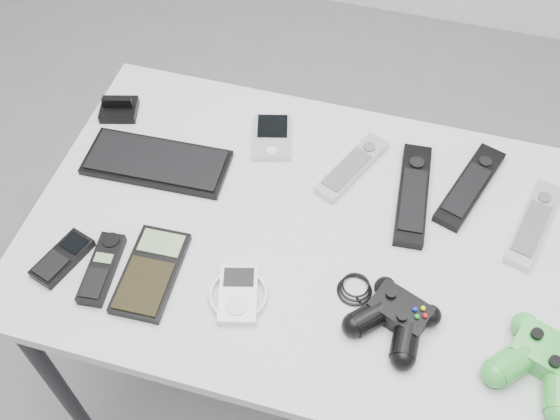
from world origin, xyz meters
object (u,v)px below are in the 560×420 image
(cordless_handset, at_px, (102,268))
(mobile_phone, at_px, (62,258))
(desk, at_px, (312,250))
(pda, at_px, (272,136))
(remote_black_a, at_px, (413,194))
(controller_black, at_px, (396,316))
(pda_keyboard, at_px, (157,162))
(remote_black_b, at_px, (470,186))
(calculator, at_px, (151,272))
(mp3_player, at_px, (238,294))
(remote_silver_a, at_px, (352,166))
(remote_silver_b, at_px, (534,223))
(controller_green, at_px, (544,361))

(cordless_handset, bearing_deg, mobile_phone, 172.45)
(desk, bearing_deg, pda, 123.97)
(remote_black_a, xyz_separation_m, controller_black, (0.01, -0.27, 0.01))
(pda_keyboard, relative_size, mobile_phone, 2.48)
(remote_black_b, distance_m, calculator, 0.62)
(pda, relative_size, remote_black_a, 0.50)
(mobile_phone, bearing_deg, mp3_player, 20.33)
(cordless_handset, bearing_deg, pda_keyboard, 84.20)
(remote_silver_a, relative_size, cordless_handset, 1.33)
(pda, distance_m, remote_silver_a, 0.18)
(desk, relative_size, remote_silver_b, 5.06)
(mobile_phone, relative_size, mp3_player, 1.05)
(pda_keyboard, height_order, controller_green, controller_green)
(pda, xyz_separation_m, calculator, (-0.12, -0.37, -0.00))
(mobile_phone, bearing_deg, remote_silver_a, 55.40)
(remote_black_b, bearing_deg, pda, -164.21)
(remote_black_b, bearing_deg, cordless_handset, -130.09)
(desk, bearing_deg, controller_green, -20.96)
(remote_black_b, xyz_separation_m, remote_silver_b, (0.12, -0.06, -0.00))
(remote_black_a, bearing_deg, remote_silver_a, 159.29)
(remote_black_b, distance_m, controller_green, 0.37)
(remote_black_a, xyz_separation_m, remote_black_b, (0.10, 0.05, -0.00))
(mobile_phone, bearing_deg, controller_black, 21.52)
(pda, xyz_separation_m, mp3_player, (0.05, -0.37, 0.00))
(calculator, xyz_separation_m, controller_black, (0.43, 0.02, 0.01))
(remote_silver_b, bearing_deg, remote_black_a, -167.54)
(remote_black_a, relative_size, remote_black_b, 1.09)
(remote_black_b, relative_size, mobile_phone, 1.92)
(remote_silver_b, bearing_deg, mobile_phone, -144.94)
(pda, distance_m, remote_black_b, 0.40)
(desk, xyz_separation_m, controller_green, (0.41, -0.16, 0.09))
(controller_green, bearing_deg, pda_keyboard, -177.37)
(pda_keyboard, xyz_separation_m, remote_silver_b, (0.72, 0.05, 0.00))
(remote_black_b, relative_size, mp3_player, 2.01)
(pda, distance_m, cordless_handset, 0.43)
(mp3_player, bearing_deg, calculator, 164.60)
(desk, height_order, mp3_player, mp3_player)
(pda, distance_m, remote_black_a, 0.31)
(cordless_handset, bearing_deg, remote_silver_b, 16.77)
(calculator, bearing_deg, remote_silver_b, 21.73)
(remote_silver_a, bearing_deg, controller_green, -17.19)
(desk, relative_size, remote_black_b, 4.77)
(pda_keyboard, relative_size, controller_black, 1.24)
(remote_black_b, xyz_separation_m, calculator, (-0.52, -0.34, -0.00))
(pda_keyboard, xyz_separation_m, remote_silver_a, (0.37, 0.09, 0.00))
(remote_silver_b, xyz_separation_m, controller_black, (-0.21, -0.26, 0.01))
(pda, xyz_separation_m, remote_black_b, (0.40, -0.02, 0.00))
(controller_black, bearing_deg, cordless_handset, -153.59)
(desk, bearing_deg, mobile_phone, -156.48)
(pda, height_order, controller_black, controller_black)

